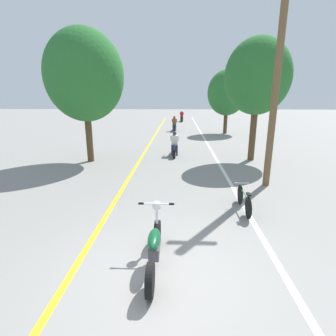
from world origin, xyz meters
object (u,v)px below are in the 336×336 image
at_px(motorcycle_foreground, 154,245).
at_px(utility_pole, 276,82).
at_px(roadside_tree_right_near, 258,77).
at_px(motorcycle_rider_far, 182,117).
at_px(roadside_tree_right_far, 227,93).
at_px(motorcycle_rider_lead, 175,146).
at_px(motorcycle_rider_mid, 174,125).
at_px(bicycle_parked, 244,200).
at_px(roadside_tree_left, 84,76).

bearing_deg(motorcycle_foreground, utility_pole, 53.00).
xyz_separation_m(utility_pole, roadside_tree_right_near, (0.48, 4.00, 0.43)).
height_order(motorcycle_foreground, motorcycle_rider_far, motorcycle_rider_far).
bearing_deg(roadside_tree_right_far, motorcycle_foreground, -103.53).
distance_m(roadside_tree_right_near, motorcycle_rider_far, 20.97).
xyz_separation_m(motorcycle_rider_lead, motorcycle_rider_mid, (-0.19, 10.30, 0.02)).
relative_size(roadside_tree_right_near, motorcycle_rider_lead, 3.01).
height_order(motorcycle_rider_mid, motorcycle_rider_far, motorcycle_rider_far).
relative_size(motorcycle_foreground, motorcycle_rider_mid, 1.05).
xyz_separation_m(motorcycle_rider_far, bicycle_parked, (1.54, -26.70, -0.20)).
height_order(roadside_tree_right_far, bicycle_parked, roadside_tree_right_far).
relative_size(roadside_tree_left, bicycle_parked, 3.93).
height_order(utility_pole, motorcycle_rider_far, utility_pole).
relative_size(utility_pole, roadside_tree_right_far, 1.34).
bearing_deg(motorcycle_foreground, bicycle_parked, 48.18).
bearing_deg(motorcycle_rider_mid, bicycle_parked, -82.44).
relative_size(roadside_tree_left, motorcycle_rider_mid, 3.11).
xyz_separation_m(motorcycle_foreground, bicycle_parked, (2.36, 2.64, -0.10)).
distance_m(roadside_tree_right_far, bicycle_parked, 16.58).
distance_m(roadside_tree_left, bicycle_parked, 9.36).
distance_m(roadside_tree_right_near, bicycle_parked, 7.58).
bearing_deg(motorcycle_rider_lead, roadside_tree_left, -160.52).
bearing_deg(utility_pole, roadside_tree_right_near, 83.14).
xyz_separation_m(roadside_tree_right_near, roadside_tree_right_far, (0.31, 9.83, -0.66)).
bearing_deg(bicycle_parked, motorcycle_foreground, -131.82).
height_order(utility_pole, roadside_tree_left, utility_pole).
relative_size(motorcycle_foreground, motorcycle_rider_lead, 1.07).
bearing_deg(bicycle_parked, motorcycle_rider_far, 93.31).
height_order(motorcycle_rider_lead, motorcycle_rider_far, motorcycle_rider_far).
distance_m(roadside_tree_right_near, roadside_tree_right_far, 9.86).
distance_m(roadside_tree_right_near, motorcycle_rider_lead, 5.44).
height_order(utility_pole, roadside_tree_right_far, utility_pole).
height_order(roadside_tree_right_near, bicycle_parked, roadside_tree_right_near).
bearing_deg(roadside_tree_right_far, motorcycle_rider_mid, 163.12).
height_order(motorcycle_foreground, motorcycle_rider_lead, motorcycle_rider_lead).
bearing_deg(motorcycle_rider_lead, roadside_tree_right_far, 64.37).
distance_m(motorcycle_foreground, motorcycle_rider_lead, 9.84).
bearing_deg(roadside_tree_right_near, motorcycle_rider_mid, 110.45).
relative_size(roadside_tree_right_near, motorcycle_rider_far, 2.97).
height_order(roadside_tree_left, motorcycle_rider_mid, roadside_tree_left).
relative_size(roadside_tree_right_far, motorcycle_rider_lead, 2.71).
distance_m(utility_pole, bicycle_parked, 4.28).
bearing_deg(roadside_tree_left, utility_pole, -23.63).
distance_m(roadside_tree_right_near, motorcycle_rider_mid, 12.46).
distance_m(motorcycle_foreground, motorcycle_rider_mid, 20.14).
bearing_deg(bicycle_parked, utility_pole, 59.36).
bearing_deg(motorcycle_rider_mid, motorcycle_foreground, -90.11).
height_order(roadside_tree_right_near, motorcycle_rider_far, roadside_tree_right_near).
relative_size(utility_pole, motorcycle_rider_mid, 3.54).
height_order(roadside_tree_left, bicycle_parked, roadside_tree_left).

